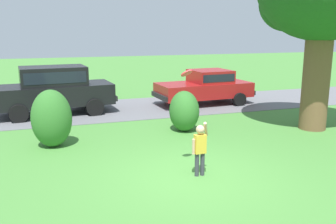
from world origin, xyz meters
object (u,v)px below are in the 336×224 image
parked_suv (54,88)px  frisbee (187,73)px  parked_sedan (206,86)px  child_thrower (200,146)px

parked_suv → frisbee: frisbee is taller
parked_sedan → frisbee: frisbee is taller
parked_sedan → frisbee: 8.41m
parked_suv → frisbee: 7.98m
parked_suv → frisbee: (2.75, -7.39, 1.28)m
frisbee → parked_suv: bearing=110.4°
child_thrower → frisbee: size_ratio=4.08×
parked_suv → frisbee: size_ratio=15.35×
parked_sedan → parked_suv: size_ratio=0.93×
parked_sedan → parked_suv: bearing=179.6°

